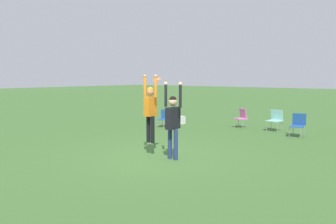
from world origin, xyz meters
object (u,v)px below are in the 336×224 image
object	(u,v)px
person_jumping	(150,107)
camping_chair_1	(298,123)
person_defending	(173,118)
camping_chair_5	(275,119)
camping_chair_0	(242,116)
frisbee	(157,80)
cooler_box	(180,120)
camping_chair_3	(164,117)

from	to	relation	value
person_jumping	camping_chair_1	world-z (taller)	person_jumping
person_defending	camping_chair_5	bearing A→B (deg)	173.98
person_defending	camping_chair_0	size ratio (longest dim) A/B	2.53
frisbee	camping_chair_5	xyz separation A→B (m)	(0.95, 6.61, -1.72)
camping_chair_5	frisbee	bearing A→B (deg)	90.13
frisbee	camping_chair_0	bearing A→B (deg)	95.42
camping_chair_0	cooler_box	bearing A→B (deg)	47.37
camping_chair_5	cooler_box	bearing A→B (deg)	19.94
camping_chair_0	camping_chair_1	bearing A→B (deg)	-164.34
person_defending	cooler_box	distance (m)	7.17
cooler_box	camping_chair_3	bearing A→B (deg)	-84.90
camping_chair_1	camping_chair_5	size ratio (longest dim) A/B	1.02
person_jumping	camping_chair_0	xyz separation A→B (m)	(-0.44, 6.65, -0.93)
person_jumping	camping_chair_5	world-z (taller)	person_jumping
person_jumping	camping_chair_1	xyz separation A→B (m)	(2.36, 5.89, -0.91)
camping_chair_1	camping_chair_0	bearing A→B (deg)	-29.38
person_jumping	camping_chair_0	world-z (taller)	person_jumping
camping_chair_1	camping_chair_3	size ratio (longest dim) A/B	1.12
person_defending	frisbee	xyz separation A→B (m)	(-0.64, 0.05, 1.08)
camping_chair_1	camping_chair_3	distance (m)	5.80
person_defending	camping_chair_5	distance (m)	6.70
frisbee	camping_chair_5	size ratio (longest dim) A/B	0.26
person_defending	frisbee	size ratio (longest dim) A/B	9.52
camping_chair_0	cooler_box	world-z (taller)	camping_chair_0
person_defending	cooler_box	xyz separation A→B (m)	(-4.19, 5.73, -0.98)
person_defending	camping_chair_3	distance (m)	6.02
frisbee	person_jumping	bearing A→B (deg)	-150.81
person_jumping	person_defending	size ratio (longest dim) A/B	0.92
camping_chair_0	cooler_box	size ratio (longest dim) A/B	1.86
camping_chair_3	camping_chair_5	distance (m)	4.93
frisbee	camping_chair_1	xyz separation A→B (m)	(2.18, 5.79, -1.72)
person_jumping	frisbee	xyz separation A→B (m)	(0.18, 0.10, 0.81)
camping_chair_5	person_defending	bearing A→B (deg)	95.61
person_defending	camping_chair_3	xyz separation A→B (m)	(-4.07, 4.39, -0.70)
frisbee	cooler_box	bearing A→B (deg)	122.02
camping_chair_0	camping_chair_5	xyz separation A→B (m)	(1.57, 0.06, 0.02)
camping_chair_1	camping_chair_5	bearing A→B (deg)	-47.76
camping_chair_0	camping_chair_1	xyz separation A→B (m)	(2.80, -0.76, 0.02)
person_jumping	cooler_box	bearing A→B (deg)	26.91
frisbee	camping_chair_1	distance (m)	6.42
person_jumping	camping_chair_5	distance (m)	6.86
camping_chair_1	camping_chair_5	world-z (taller)	camping_chair_1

